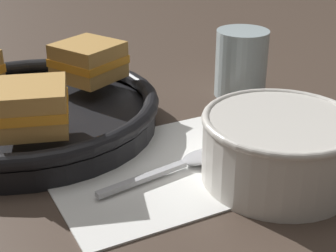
{
  "coord_description": "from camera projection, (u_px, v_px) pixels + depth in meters",
  "views": [
    {
      "loc": [
        -0.29,
        -0.38,
        0.27
      ],
      "look_at": [
        0.01,
        0.01,
        0.04
      ],
      "focal_mm": 55.0,
      "sensor_mm": 36.0,
      "label": 1
    }
  ],
  "objects": [
    {
      "name": "drinking_glass",
      "position": [
        241.0,
        63.0,
        0.7
      ],
      "size": [
        0.07,
        0.07,
        0.09
      ],
      "color": "silver",
      "rests_on": "ground_plane"
    },
    {
      "name": "ground_plane",
      "position": [
        167.0,
        161.0,
        0.55
      ],
      "size": [
        4.0,
        4.0,
        0.0
      ],
      "primitive_type": "plane",
      "color": "#47382D"
    },
    {
      "name": "soup_bowl",
      "position": [
        279.0,
        145.0,
        0.5
      ],
      "size": [
        0.15,
        0.15,
        0.07
      ],
      "color": "silver",
      "rests_on": "ground_plane"
    },
    {
      "name": "skillet",
      "position": [
        31.0,
        112.0,
        0.61
      ],
      "size": [
        0.3,
        0.43,
        0.04
      ],
      "color": "black",
      "rests_on": "ground_plane"
    },
    {
      "name": "sandwich_near_right",
      "position": [
        31.0,
        107.0,
        0.52
      ],
      "size": [
        0.1,
        0.1,
        0.05
      ],
      "rotation": [
        0.0,
        0.0,
        5.81
      ],
      "color": "#C18E47",
      "rests_on": "skillet"
    },
    {
      "name": "sandwich_far_left",
      "position": [
        89.0,
        61.0,
        0.65
      ],
      "size": [
        0.09,
        0.09,
        0.05
      ],
      "rotation": [
        0.0,
        0.0,
        8.15
      ],
      "color": "#C18E47",
      "rests_on": "skillet"
    },
    {
      "name": "spoon",
      "position": [
        187.0,
        162.0,
        0.53
      ],
      "size": [
        0.15,
        0.03,
        0.01
      ],
      "rotation": [
        0.0,
        0.0,
        -0.01
      ],
      "color": "#B7B7BC",
      "rests_on": "napkin"
    },
    {
      "name": "napkin",
      "position": [
        157.0,
        170.0,
        0.53
      ],
      "size": [
        0.25,
        0.22,
        0.0
      ],
      "color": "white",
      "rests_on": "ground_plane"
    }
  ]
}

